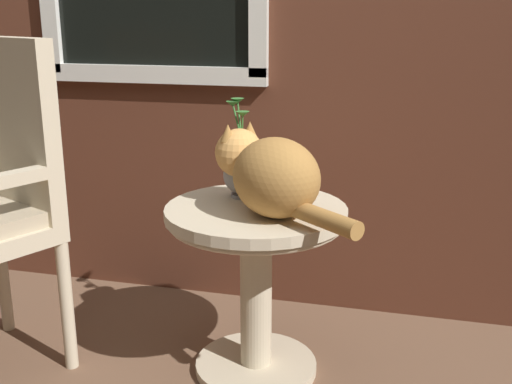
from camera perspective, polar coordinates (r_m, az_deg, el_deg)
name	(u,v)px	position (r m, az deg, el deg)	size (l,w,h in m)	color
wicker_side_table	(256,257)	(2.03, 0.00, -5.97)	(0.58, 0.58, 0.58)	beige
cat	(270,174)	(1.87, 1.32, 1.68)	(0.51, 0.43, 0.26)	#AD7A3D
pewter_vase_with_ivy	(242,168)	(2.06, -1.30, 2.19)	(0.13, 0.13, 0.32)	#99999E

